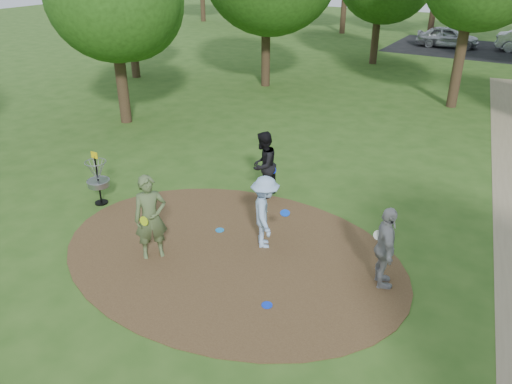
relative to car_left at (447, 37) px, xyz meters
The scene contains 11 objects.
ground 29.89m from the car_left, 87.50° to the right, with size 100.00×100.00×0.00m, color #2D5119.
dirt_clearing 29.89m from the car_left, 87.50° to the right, with size 8.40×8.40×0.02m, color #47301C.
parking_lot 3.38m from the car_left, ahead, with size 14.00×8.00×0.01m, color black.
player_observer_with_disc 30.83m from the car_left, 90.30° to the right, with size 0.85×0.88×2.03m.
player_throwing_with_disc 29.18m from the car_left, 86.42° to the right, with size 1.29×1.34×1.80m.
player_walking_with_disc 26.88m from the car_left, 88.96° to the right, with size 0.78×0.98×1.94m.
player_waiting_with_disc 29.61m from the car_left, 80.83° to the right, with size 0.89×1.16×1.84m.
disc_ground_cyan 29.14m from the car_left, 88.98° to the right, with size 0.22×0.22×0.02m, color #197FCF.
disc_ground_blue 31.23m from the car_left, 84.51° to the right, with size 0.22×0.22×0.02m, color #0D34E5.
car_left is the anchor object (origin of this frame).
disc_golf_basket 29.73m from the car_left, 96.17° to the right, with size 0.63×0.63×1.54m.
Camera 1 is at (5.53, -8.15, 6.49)m, focal length 35.00 mm.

